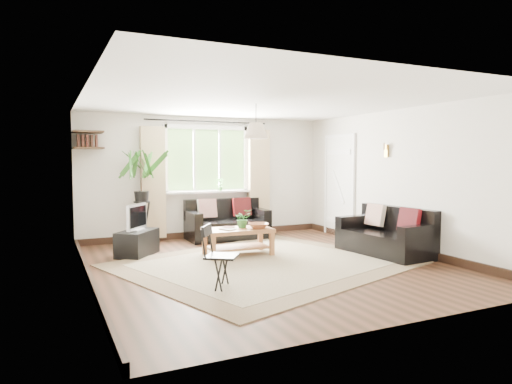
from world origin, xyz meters
name	(u,v)px	position (x,y,z in m)	size (l,w,h in m)	color
floor	(267,264)	(0.00, 0.00, 0.00)	(5.50, 5.50, 0.00)	black
ceiling	(268,100)	(0.00, 0.00, 2.40)	(5.50, 5.50, 0.00)	white
wall_back	(207,177)	(0.00, 2.75, 1.20)	(5.00, 0.02, 2.40)	beige
wall_front	(401,197)	(0.00, -2.75, 1.20)	(5.00, 0.02, 2.40)	beige
wall_left	(86,188)	(-2.50, 0.00, 1.20)	(0.02, 5.50, 2.40)	beige
wall_right	(400,180)	(2.50, 0.00, 1.20)	(0.02, 5.50, 2.40)	beige
rug	(265,263)	(-0.03, 0.04, 0.01)	(3.88, 3.33, 0.02)	#B8AB8F
window	(207,160)	(0.00, 2.71, 1.55)	(2.50, 0.16, 2.16)	white
door	(339,187)	(2.47, 1.70, 1.00)	(0.06, 0.96, 2.06)	silver
corner_shelf	(88,140)	(-2.25, 2.50, 1.89)	(0.50, 0.50, 0.34)	black
pendant_lamp	(256,127)	(0.00, 0.40, 2.05)	(0.36, 0.36, 0.54)	beige
wall_sconce	(385,149)	(2.43, 0.30, 1.74)	(0.12, 0.12, 0.28)	beige
sofa_back	(228,220)	(0.27, 2.30, 0.37)	(1.56, 0.78, 0.73)	black
sofa_right	(385,232)	(2.05, -0.17, 0.37)	(0.78, 1.56, 0.73)	black
coffee_table	(238,242)	(-0.15, 0.77, 0.22)	(1.08, 0.59, 0.44)	brown
table_plant	(243,219)	(-0.05, 0.81, 0.59)	(0.27, 0.24, 0.30)	#306F2C
bowl	(258,226)	(0.16, 0.65, 0.48)	(0.33, 0.33, 0.08)	#945433
book_a	(224,230)	(-0.43, 0.68, 0.45)	(0.18, 0.24, 0.02)	silver
book_b	(223,228)	(-0.36, 0.89, 0.45)	(0.17, 0.23, 0.02)	#552C22
tv_stand	(137,243)	(-1.62, 1.47, 0.20)	(0.76, 0.43, 0.41)	black
tv	(137,217)	(-1.62, 1.47, 0.63)	(0.58, 0.19, 0.45)	#A5A5AA
palm_stand	(142,198)	(-1.37, 2.35, 0.87)	(0.67, 0.67, 1.73)	black
folding_chair	(222,257)	(-1.06, -0.92, 0.38)	(0.40, 0.40, 0.77)	black
sill_plant	(220,184)	(0.25, 2.63, 1.06)	(0.14, 0.10, 0.27)	#2D6023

